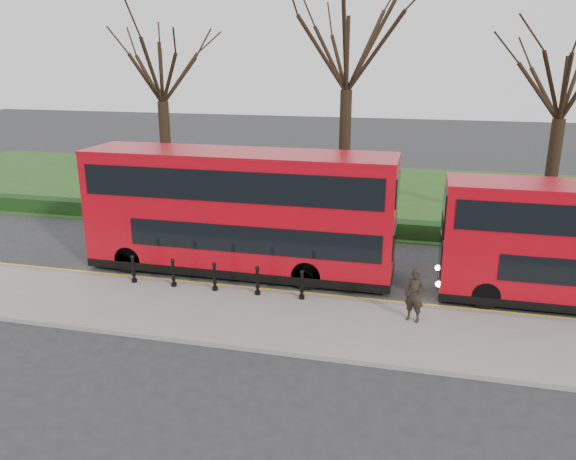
# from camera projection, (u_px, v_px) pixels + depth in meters

# --- Properties ---
(ground) EXTENTS (120.00, 120.00, 0.00)m
(ground) POSITION_uv_depth(u_px,v_px,m) (251.00, 282.00, 21.08)
(ground) COLOR #28282B
(ground) RESTS_ON ground
(pavement) EXTENTS (60.00, 4.00, 0.15)m
(pavement) POSITION_uv_depth(u_px,v_px,m) (224.00, 314.00, 18.28)
(pavement) COLOR gray
(pavement) RESTS_ON ground
(kerb) EXTENTS (60.00, 0.25, 0.16)m
(kerb) POSITION_uv_depth(u_px,v_px,m) (243.00, 291.00, 20.13)
(kerb) COLOR slate
(kerb) RESTS_ON ground
(grass_verge) EXTENTS (60.00, 18.00, 0.06)m
(grass_verge) POSITION_uv_depth(u_px,v_px,m) (322.00, 192.00, 35.00)
(grass_verge) COLOR #274918
(grass_verge) RESTS_ON ground
(hedge) EXTENTS (60.00, 0.90, 0.80)m
(hedge) POSITION_uv_depth(u_px,v_px,m) (293.00, 222.00, 27.28)
(hedge) COLOR black
(hedge) RESTS_ON ground
(yellow_line_outer) EXTENTS (60.00, 0.10, 0.01)m
(yellow_line_outer) POSITION_uv_depth(u_px,v_px,m) (246.00, 289.00, 20.43)
(yellow_line_outer) COLOR yellow
(yellow_line_outer) RESTS_ON ground
(yellow_line_inner) EXTENTS (60.00, 0.10, 0.01)m
(yellow_line_inner) POSITION_uv_depth(u_px,v_px,m) (247.00, 287.00, 20.62)
(yellow_line_inner) COLOR yellow
(yellow_line_inner) RESTS_ON ground
(tree_left) EXTENTS (6.73, 6.73, 10.52)m
(tree_left) POSITION_uv_depth(u_px,v_px,m) (161.00, 66.00, 29.89)
(tree_left) COLOR black
(tree_left) RESTS_ON ground
(tree_mid) EXTENTS (7.60, 7.60, 11.87)m
(tree_mid) POSITION_uv_depth(u_px,v_px,m) (348.00, 45.00, 27.35)
(tree_mid) COLOR black
(tree_mid) RESTS_ON ground
(tree_right) EXTENTS (6.21, 6.21, 9.70)m
(tree_right) POSITION_uv_depth(u_px,v_px,m) (565.00, 81.00, 25.58)
(tree_right) COLOR black
(tree_right) RESTS_ON ground
(bollard_row) EXTENTS (6.48, 0.15, 1.00)m
(bollard_row) POSITION_uv_depth(u_px,v_px,m) (215.00, 277.00, 19.85)
(bollard_row) COLOR black
(bollard_row) RESTS_ON pavement
(bus_lead) EXTENTS (11.88, 2.73, 4.73)m
(bus_lead) POSITION_uv_depth(u_px,v_px,m) (239.00, 213.00, 21.52)
(bus_lead) COLOR #AC0613
(bus_lead) RESTS_ON ground
(pedestrian) EXTENTS (0.73, 0.60, 1.72)m
(pedestrian) POSITION_uv_depth(u_px,v_px,m) (415.00, 295.00, 17.45)
(pedestrian) COLOR black
(pedestrian) RESTS_ON pavement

